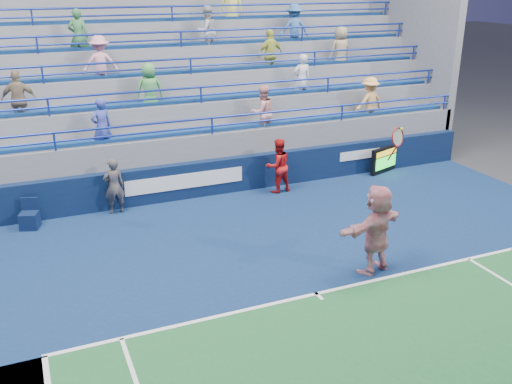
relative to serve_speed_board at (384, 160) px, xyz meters
name	(u,v)px	position (x,y,z in m)	size (l,w,h in m)	color
ground	(317,295)	(-5.97, -6.21, -0.45)	(120.00, 120.00, 0.00)	#333538
sponsor_wall	(216,177)	(-5.96, 0.29, 0.10)	(18.00, 0.32, 1.10)	#0A193A
bleacher_stand	(180,118)	(-5.97, 4.06, 1.10)	(18.00, 5.60, 6.13)	slate
serve_speed_board	(384,160)	(0.00, 0.00, 0.00)	(1.27, 0.57, 0.90)	black
judge_chair	(30,219)	(-11.38, -0.24, -0.19)	(0.58, 0.59, 0.81)	#0C1B3D
tennis_player	(376,229)	(-4.27, -5.78, 0.59)	(2.02, 1.15, 3.33)	white
line_judge	(114,186)	(-9.09, -0.07, 0.36)	(0.59, 0.39, 1.62)	#121632
ball_girl	(278,166)	(-4.14, -0.30, 0.40)	(0.83, 0.65, 1.70)	red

